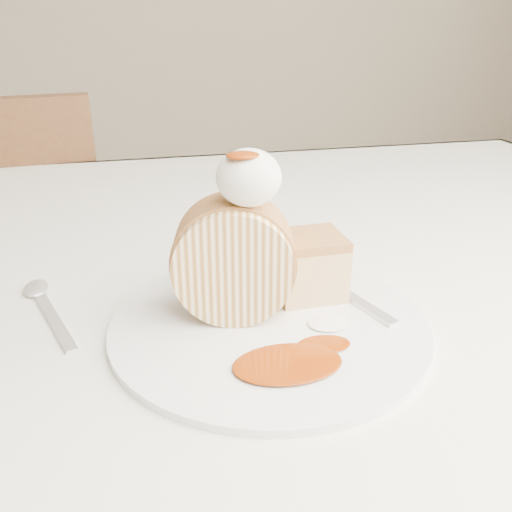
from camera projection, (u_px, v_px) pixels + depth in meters
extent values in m
cube|color=silver|center=(213.00, 261.00, 0.70)|extent=(1.40, 0.90, 0.04)
cube|color=silver|center=(182.00, 226.00, 1.14)|extent=(1.40, 0.01, 0.28)
cylinder|color=brown|center=(462.00, 320.00, 1.31)|extent=(0.06, 0.06, 0.71)
cube|color=brown|center=(15.00, 286.00, 1.32)|extent=(0.45, 0.45, 0.04)
cylinder|color=brown|center=(99.00, 320.00, 1.61)|extent=(0.04, 0.04, 0.40)
cylinder|color=brown|center=(110.00, 394.00, 1.30)|extent=(0.04, 0.04, 0.40)
cylinder|color=brown|center=(485.00, 431.00, 1.18)|extent=(0.04, 0.04, 0.41)
cylinder|color=white|center=(269.00, 325.00, 0.51)|extent=(0.29, 0.29, 0.01)
cylinder|color=#FFE8B1|center=(234.00, 260.00, 0.51)|extent=(0.12, 0.08, 0.11)
cube|color=#B07342|center=(309.00, 269.00, 0.55)|extent=(0.07, 0.06, 0.05)
ellipsoid|color=white|center=(249.00, 178.00, 0.47)|extent=(0.06, 0.06, 0.05)
ellipsoid|color=#852D05|center=(243.00, 148.00, 0.45)|extent=(0.03, 0.02, 0.01)
cube|color=silver|center=(351.00, 297.00, 0.55)|extent=(0.07, 0.17, 0.00)
cube|color=silver|center=(55.00, 322.00, 0.52)|extent=(0.07, 0.14, 0.00)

